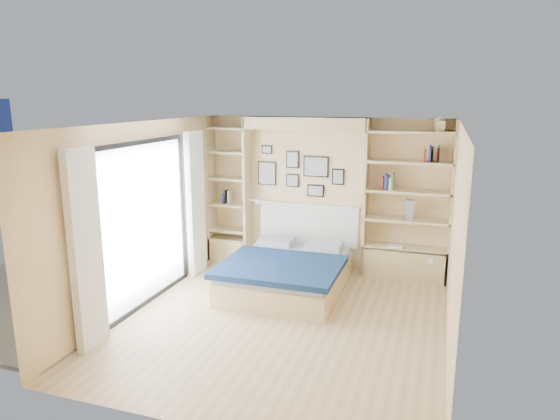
% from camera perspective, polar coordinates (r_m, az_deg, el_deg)
% --- Properties ---
extents(ground, '(4.50, 4.50, 0.00)m').
position_cam_1_polar(ground, '(6.57, 0.33, -12.55)').
color(ground, tan).
rests_on(ground, ground).
extents(room_shell, '(4.50, 4.50, 4.50)m').
position_cam_1_polar(room_shell, '(7.70, 1.08, -0.22)').
color(room_shell, '#E2B783').
rests_on(room_shell, ground).
extents(bed, '(1.69, 2.23, 1.07)m').
position_cam_1_polar(bed, '(7.47, 0.87, -7.08)').
color(bed, tan).
rests_on(bed, ground).
extents(photo_gallery, '(1.48, 0.02, 0.82)m').
position_cam_1_polar(photo_gallery, '(8.28, 2.09, 4.42)').
color(photo_gallery, black).
rests_on(photo_gallery, ground).
extents(reading_lamps, '(1.92, 0.12, 0.15)m').
position_cam_1_polar(reading_lamps, '(8.12, 2.65, 0.63)').
color(reading_lamps, silver).
rests_on(reading_lamps, ground).
extents(shelf_decor, '(3.58, 0.23, 2.03)m').
position_cam_1_polar(shelf_decor, '(7.83, 12.93, 4.28)').
color(shelf_decor, '#A51E1E').
rests_on(shelf_decor, ground).
extents(deck, '(3.20, 4.00, 0.05)m').
position_cam_1_polar(deck, '(8.32, -24.26, -8.14)').
color(deck, '#736955').
rests_on(deck, ground).
extents(deck_chair, '(0.76, 0.93, 0.81)m').
position_cam_1_polar(deck_chair, '(8.72, -16.08, -3.84)').
color(deck_chair, tan).
rests_on(deck_chair, ground).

